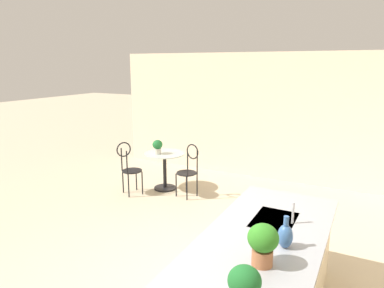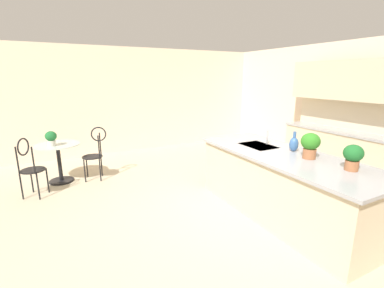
{
  "view_description": "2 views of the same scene",
  "coord_description": "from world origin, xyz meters",
  "px_view_note": "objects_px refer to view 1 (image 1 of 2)",
  "views": [
    {
      "loc": [
        3.02,
        1.61,
        2.46
      ],
      "look_at": [
        -1.65,
        -0.82,
        1.24
      ],
      "focal_mm": 32.53,
      "sensor_mm": 36.0,
      "label": 1
    },
    {
      "loc": [
        2.92,
        -2.0,
        1.98
      ],
      "look_at": [
        -1.23,
        0.19,
        0.8
      ],
      "focal_mm": 25.44,
      "sensor_mm": 36.0,
      "label": 2
    }
  ],
  "objects_px": {
    "potted_plant_counter_near": "(263,242)",
    "chair_by_island": "(129,166)",
    "potted_plant_counter_far": "(244,285)",
    "chair_near_window": "(189,168)",
    "potted_plant_on_table": "(158,146)",
    "bistro_table": "(165,167)",
    "vase_on_counter": "(285,236)"
  },
  "relations": [
    {
      "from": "potted_plant_counter_near",
      "to": "chair_by_island",
      "type": "bearing_deg",
      "value": -128.33
    },
    {
      "from": "potted_plant_counter_near",
      "to": "potted_plant_counter_far",
      "type": "bearing_deg",
      "value": 4.29
    },
    {
      "from": "chair_near_window",
      "to": "potted_plant_on_table",
      "type": "bearing_deg",
      "value": -94.9
    },
    {
      "from": "bistro_table",
      "to": "potted_plant_counter_far",
      "type": "bearing_deg",
      "value": 38.07
    },
    {
      "from": "vase_on_counter",
      "to": "bistro_table",
      "type": "bearing_deg",
      "value": -133.63
    },
    {
      "from": "chair_by_island",
      "to": "bistro_table",
      "type": "bearing_deg",
      "value": 141.94
    },
    {
      "from": "potted_plant_on_table",
      "to": "potted_plant_counter_near",
      "type": "xyz_separation_m",
      "value": [
        3.1,
        2.99,
        0.22
      ]
    },
    {
      "from": "potted_plant_on_table",
      "to": "potted_plant_counter_near",
      "type": "bearing_deg",
      "value": 43.97
    },
    {
      "from": "potted_plant_on_table",
      "to": "potted_plant_counter_far",
      "type": "xyz_separation_m",
      "value": [
        3.65,
        3.03,
        0.2
      ]
    },
    {
      "from": "bistro_table",
      "to": "chair_near_window",
      "type": "bearing_deg",
      "value": 74.93
    },
    {
      "from": "chair_by_island",
      "to": "vase_on_counter",
      "type": "distance_m",
      "value": 4.16
    },
    {
      "from": "potted_plant_counter_far",
      "to": "vase_on_counter",
      "type": "bearing_deg",
      "value": 176.5
    },
    {
      "from": "bistro_table",
      "to": "vase_on_counter",
      "type": "xyz_separation_m",
      "value": [
        2.86,
        3.0,
        0.58
      ]
    },
    {
      "from": "bistro_table",
      "to": "potted_plant_counter_far",
      "type": "xyz_separation_m",
      "value": [
        3.76,
        2.95,
        0.65
      ]
    },
    {
      "from": "bistro_table",
      "to": "potted_plant_on_table",
      "type": "xyz_separation_m",
      "value": [
        0.11,
        -0.09,
        0.45
      ]
    },
    {
      "from": "potted_plant_counter_near",
      "to": "potted_plant_counter_far",
      "type": "xyz_separation_m",
      "value": [
        0.55,
        0.04,
        -0.02
      ]
    },
    {
      "from": "bistro_table",
      "to": "chair_by_island",
      "type": "distance_m",
      "value": 0.73
    },
    {
      "from": "chair_by_island",
      "to": "potted_plant_counter_near",
      "type": "bearing_deg",
      "value": 51.67
    },
    {
      "from": "chair_near_window",
      "to": "potted_plant_counter_far",
      "type": "xyz_separation_m",
      "value": [
        3.59,
        2.31,
        0.52
      ]
    },
    {
      "from": "chair_by_island",
      "to": "potted_plant_counter_far",
      "type": "distance_m",
      "value": 4.69
    },
    {
      "from": "potted_plant_counter_near",
      "to": "vase_on_counter",
      "type": "bearing_deg",
      "value": 164.61
    },
    {
      "from": "chair_near_window",
      "to": "chair_by_island",
      "type": "relative_size",
      "value": 1.0
    },
    {
      "from": "chair_by_island",
      "to": "vase_on_counter",
      "type": "height_order",
      "value": "vase_on_counter"
    },
    {
      "from": "chair_near_window",
      "to": "potted_plant_counter_far",
      "type": "relative_size",
      "value": 3.43
    },
    {
      "from": "bistro_table",
      "to": "potted_plant_on_table",
      "type": "height_order",
      "value": "potted_plant_on_table"
    },
    {
      "from": "chair_by_island",
      "to": "potted_plant_on_table",
      "type": "distance_m",
      "value": 0.66
    },
    {
      "from": "chair_near_window",
      "to": "potted_plant_counter_near",
      "type": "xyz_separation_m",
      "value": [
        3.04,
        2.27,
        0.54
      ]
    },
    {
      "from": "chair_by_island",
      "to": "potted_plant_counter_near",
      "type": "distance_m",
      "value": 4.3
    },
    {
      "from": "chair_near_window",
      "to": "chair_by_island",
      "type": "xyz_separation_m",
      "value": [
        0.39,
        -1.08,
        0.0
      ]
    },
    {
      "from": "bistro_table",
      "to": "potted_plant_on_table",
      "type": "bearing_deg",
      "value": -38.79
    },
    {
      "from": "chair_by_island",
      "to": "potted_plant_counter_far",
      "type": "xyz_separation_m",
      "value": [
        3.2,
        3.39,
        0.52
      ]
    },
    {
      "from": "bistro_table",
      "to": "potted_plant_counter_near",
      "type": "distance_m",
      "value": 4.38
    }
  ]
}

